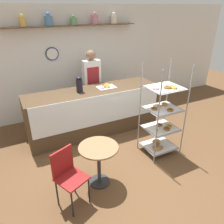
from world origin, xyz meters
TOP-DOWN VIEW (x-y plane):
  - ground_plane at (0.00, 0.00)m, footprint 14.00×14.00m
  - back_wall at (-0.00, 2.60)m, footprint 10.00×0.30m
  - display_counter at (0.00, 1.36)m, footprint 2.96×0.77m
  - pastry_rack at (0.82, 0.03)m, footprint 0.66×0.57m
  - person_worker at (0.21, 1.98)m, footprint 0.42×0.23m
  - cafe_table at (-0.59, -0.22)m, footprint 0.62×0.62m
  - cafe_chair at (-1.14, -0.37)m, footprint 0.50×0.50m
  - coffee_carafe at (-0.31, 1.38)m, footprint 0.14×0.14m
  - donut_tray_counter at (0.31, 1.38)m, footprint 0.40×0.29m

SIDE VIEW (x-z plane):
  - ground_plane at x=0.00m, z-range 0.00..0.00m
  - display_counter at x=0.00m, z-range 0.00..1.02m
  - cafe_table at x=-0.59m, z-range 0.17..0.88m
  - cafe_chair at x=-1.14m, z-range 0.10..0.99m
  - pastry_rack at x=0.82m, z-range -0.16..1.62m
  - person_worker at x=0.21m, z-range 0.09..1.83m
  - donut_tray_counter at x=0.31m, z-range 1.01..1.06m
  - coffee_carafe at x=-0.31m, z-range 1.01..1.34m
  - back_wall at x=0.00m, z-range 0.02..2.72m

